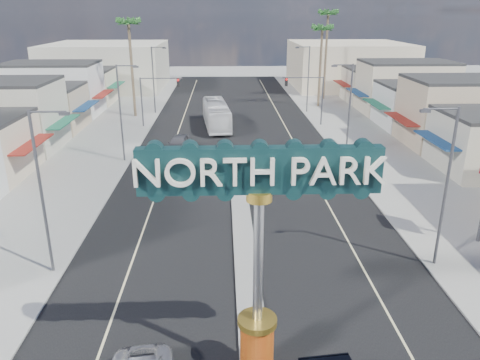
{
  "coord_description": "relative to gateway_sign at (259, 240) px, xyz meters",
  "views": [
    {
      "loc": [
        -1.2,
        -12.73,
        13.53
      ],
      "look_at": [
        -0.29,
        11.84,
        4.58
      ],
      "focal_mm": 35.0,
      "sensor_mm": 36.0,
      "label": 1
    }
  ],
  "objects": [
    {
      "name": "median_island",
      "position": [
        0.0,
        12.02,
        -5.85
      ],
      "size": [
        1.3,
        30.0,
        0.16
      ],
      "primitive_type": "cube",
      "color": "gray",
      "rests_on": "ground"
    },
    {
      "name": "car_parked_right",
      "position": [
        5.5,
        21.28,
        -5.21
      ],
      "size": [
        2.1,
        4.53,
        1.44
      ],
      "primitive_type": "imported",
      "rotation": [
        0.0,
        0.0,
        0.14
      ],
      "color": "silver",
      "rests_on": "ground"
    },
    {
      "name": "backdrop_far_right",
      "position": [
        22.0,
        73.02,
        -1.93
      ],
      "size": [
        20.0,
        20.0,
        8.0
      ],
      "primitive_type": "cube",
      "color": "beige",
      "rests_on": "ground"
    },
    {
      "name": "storefront_row_right",
      "position": [
        24.0,
        41.02,
        -2.93
      ],
      "size": [
        12.0,
        42.0,
        6.0
      ],
      "primitive_type": "cube",
      "color": "#B7B29E",
      "rests_on": "ground"
    },
    {
      "name": "palm_right_mid",
      "position": [
        13.0,
        54.02,
        4.67
      ],
      "size": [
        2.6,
        2.6,
        12.1
      ],
      "color": "brown",
      "rests_on": "ground"
    },
    {
      "name": "streetlight_l_mid",
      "position": [
        -10.43,
        28.02,
        -0.86
      ],
      "size": [
        2.03,
        0.22,
        9.0
      ],
      "color": "#47474C",
      "rests_on": "ground"
    },
    {
      "name": "palm_left_far",
      "position": [
        -13.0,
        48.02,
        5.57
      ],
      "size": [
        2.6,
        2.6,
        13.1
      ],
      "color": "brown",
      "rests_on": "ground"
    },
    {
      "name": "backdrop_far_left",
      "position": [
        -22.0,
        73.02,
        -1.93
      ],
      "size": [
        20.0,
        20.0,
        8.0
      ],
      "primitive_type": "cube",
      "color": "#B7B29E",
      "rests_on": "ground"
    },
    {
      "name": "storefront_row_left",
      "position": [
        -24.0,
        41.02,
        -2.93
      ],
      "size": [
        12.0,
        42.0,
        6.0
      ],
      "primitive_type": "cube",
      "color": "beige",
      "rests_on": "ground"
    },
    {
      "name": "palm_right_far",
      "position": [
        15.0,
        60.02,
        6.46
      ],
      "size": [
        2.6,
        2.6,
        14.1
      ],
      "color": "brown",
      "rests_on": "ground"
    },
    {
      "name": "ground",
      "position": [
        0.0,
        28.02,
        -5.93
      ],
      "size": [
        160.0,
        160.0,
        0.0
      ],
      "primitive_type": "plane",
      "color": "gray",
      "rests_on": "ground"
    },
    {
      "name": "car_parked_left",
      "position": [
        -5.7,
        31.18,
        -5.08
      ],
      "size": [
        2.54,
        5.15,
        1.69
      ],
      "primitive_type": "imported",
      "rotation": [
        0.0,
        0.0,
        -0.11
      ],
      "color": "slate",
      "rests_on": "ground"
    },
    {
      "name": "gateway_sign",
      "position": [
        0.0,
        0.0,
        0.0
      ],
      "size": [
        8.2,
        1.5,
        9.15
      ],
      "color": "#B12D0D",
      "rests_on": "median_island"
    },
    {
      "name": "streetlight_l_far",
      "position": [
        -10.43,
        50.02,
        -0.86
      ],
      "size": [
        2.03,
        0.22,
        9.0
      ],
      "color": "#47474C",
      "rests_on": "ground"
    },
    {
      "name": "traffic_signal_right",
      "position": [
        9.18,
        42.02,
        -1.65
      ],
      "size": [
        5.09,
        0.45,
        6.0
      ],
      "color": "#47474C",
      "rests_on": "ground"
    },
    {
      "name": "traffic_signal_left",
      "position": [
        -9.18,
        42.02,
        -1.65
      ],
      "size": [
        5.09,
        0.45,
        6.0
      ],
      "color": "#47474C",
      "rests_on": "ground"
    },
    {
      "name": "city_bus",
      "position": [
        -2.0,
        41.68,
        -4.37
      ],
      "size": [
        3.69,
        11.36,
        3.11
      ],
      "primitive_type": "imported",
      "rotation": [
        0.0,
        0.0,
        0.1
      ],
      "color": "white",
      "rests_on": "ground"
    },
    {
      "name": "road",
      "position": [
        0.0,
        28.02,
        -5.92
      ],
      "size": [
        20.0,
        120.0,
        0.01
      ],
      "primitive_type": "cube",
      "color": "black",
      "rests_on": "ground"
    },
    {
      "name": "streetlight_r_near",
      "position": [
        10.43,
        8.02,
        -0.86
      ],
      "size": [
        2.03,
        0.22,
        9.0
      ],
      "color": "#47474C",
      "rests_on": "ground"
    },
    {
      "name": "sidewalk_right",
      "position": [
        14.0,
        28.02,
        -5.87
      ],
      "size": [
        8.0,
        120.0,
        0.12
      ],
      "primitive_type": "cube",
      "color": "gray",
      "rests_on": "ground"
    },
    {
      "name": "streetlight_r_mid",
      "position": [
        10.43,
        28.02,
        -0.86
      ],
      "size": [
        2.03,
        0.22,
        9.0
      ],
      "color": "#47474C",
      "rests_on": "ground"
    },
    {
      "name": "streetlight_l_near",
      "position": [
        -10.43,
        8.02,
        -0.86
      ],
      "size": [
        2.03,
        0.22,
        9.0
      ],
      "color": "#47474C",
      "rests_on": "ground"
    },
    {
      "name": "sidewalk_left",
      "position": [
        -14.0,
        28.02,
        -5.87
      ],
      "size": [
        8.0,
        120.0,
        0.12
      ],
      "primitive_type": "cube",
      "color": "gray",
      "rests_on": "ground"
    },
    {
      "name": "streetlight_r_far",
      "position": [
        10.43,
        50.02,
        -0.86
      ],
      "size": [
        2.03,
        0.22,
        9.0
      ],
      "color": "#47474C",
      "rests_on": "ground"
    }
  ]
}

